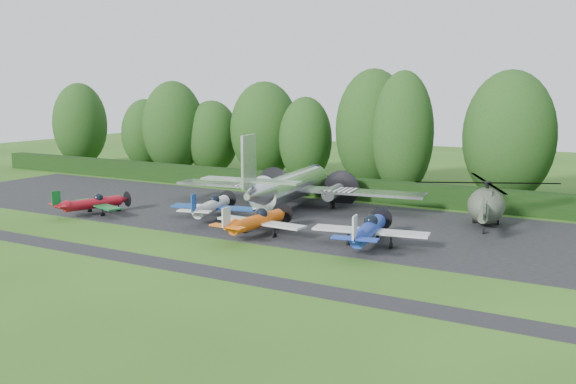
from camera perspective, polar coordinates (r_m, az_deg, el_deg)
The scene contains 19 objects.
ground at distance 47.07m, azimuth -9.59°, elevation -4.00°, with size 160.00×160.00×0.00m, color #2A4F16.
apron at distance 54.97m, azimuth -2.98°, elevation -1.95°, with size 70.00×18.00×0.01m, color black.
taxiway_verge at distance 42.75m, azimuth -14.70°, elevation -5.54°, with size 70.00×2.00×0.00m, color black.
hedgerow at distance 64.34m, azimuth 2.31°, elevation -0.28°, with size 90.00×1.60×2.00m, color black.
transport_plane at distance 56.51m, azimuth 0.12°, elevation 0.52°, with size 23.33×17.89×7.47m.
light_plane_red at distance 56.64m, azimuth -16.95°, elevation -0.96°, with size 6.40×6.73×2.46m.
light_plane_white at distance 52.52m, azimuth -6.79°, elevation -1.26°, with size 7.18×7.55×2.76m.
light_plane_orange at distance 46.47m, azimuth -2.78°, elevation -2.61°, with size 7.14×7.51×2.75m.
light_plane_blue at distance 43.39m, azimuth 7.19°, elevation -3.37°, with size 7.89×8.30×3.03m.
helicopter at distance 51.92m, azimuth 17.21°, elevation -0.90°, with size 10.98×12.86×3.54m.
tree_0 at distance 81.88m, azimuth -10.15°, elevation 5.69°, with size 7.71×7.71×11.49m.
tree_1 at distance 93.07m, azimuth -18.00°, elevation 5.74°, with size 7.28×7.28×11.28m.
tree_2 at distance 87.53m, azimuth -12.55°, elevation 5.08°, with size 6.27×6.27×9.17m.
tree_3 at distance 63.33m, azimuth 19.06°, elevation 4.68°, with size 8.50×8.50×12.35m.
tree_5 at distance 68.61m, azimuth 7.58°, elevation 5.56°, with size 7.96×7.96×12.66m.
tree_6 at distance 72.45m, azimuth 1.56°, elevation 4.65°, with size 6.00×6.00×9.67m.
tree_7 at distance 76.42m, azimuth -2.11°, elevation 5.54°, with size 8.12×8.12×11.39m.
tree_9 at distance 81.10m, azimuth -6.77°, elevation 4.88°, with size 6.76×6.76×9.08m.
tree_10 at distance 64.57m, azimuth 10.17°, elevation 5.13°, with size 6.06×6.06×12.38m.
Camera 1 is at (29.18, -35.33, 10.77)m, focal length 40.00 mm.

